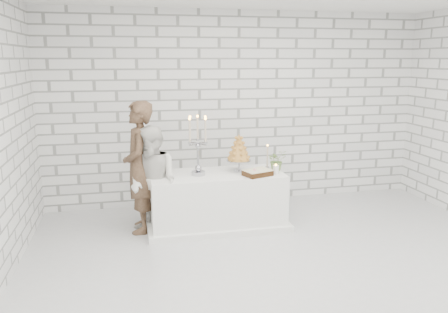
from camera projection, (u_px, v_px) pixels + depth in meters
The scene contains 11 objects.
ground at pixel (292, 268), 4.91m from camera, with size 6.00×5.00×0.01m, color silver.
wall_back at pixel (238, 109), 6.96m from camera, with size 6.00×0.01×3.00m, color white.
cake_table at pixel (217, 200), 6.08m from camera, with size 1.80×0.80×0.75m, color white.
groom at pixel (139, 167), 5.82m from camera, with size 0.64×0.42×1.75m, color #402B1D.
bride at pixel (154, 181), 5.72m from camera, with size 0.70×0.55×1.44m, color white.
candelabra at pixel (198, 145), 5.83m from camera, with size 0.33×0.33×0.81m, color #A4A4AE, non-canonical shape.
croquembouche at pixel (239, 153), 6.06m from camera, with size 0.34×0.34×0.52m, color #9A6324, non-canonical shape.
chocolate_cake at pixel (258, 173), 5.88m from camera, with size 0.35×0.25×0.08m, color black.
pillar_candle at pixel (276, 170), 5.96m from camera, with size 0.08×0.08×0.12m, color white.
extra_taper at pixel (267, 157), 6.26m from camera, with size 0.06×0.06×0.32m, color beige.
flowers at pixel (277, 160), 6.14m from camera, with size 0.26×0.23×0.29m, color #4E6E3A.
Camera 1 is at (-1.70, -4.25, 2.28)m, focal length 35.48 mm.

